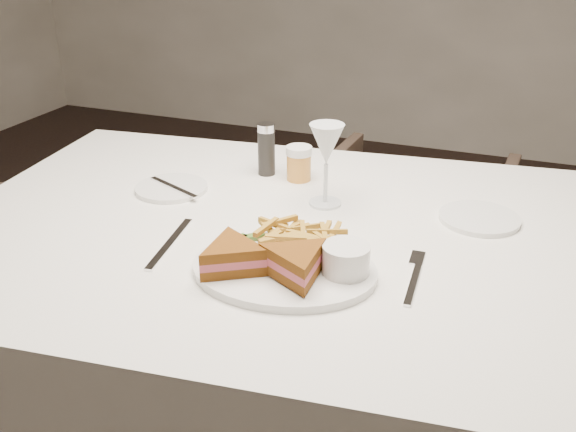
% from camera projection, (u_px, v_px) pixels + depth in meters
% --- Properties ---
extents(ground, '(5.00, 5.00, 0.00)m').
position_uv_depth(ground, '(212.00, 402.00, 1.89)').
color(ground, black).
rests_on(ground, ground).
extents(table, '(1.51, 1.10, 0.75)m').
position_uv_depth(table, '(296.00, 381.00, 1.42)').
color(table, white).
rests_on(table, ground).
extents(chair_far, '(0.64, 0.61, 0.63)m').
position_uv_depth(chair_far, '(408.00, 235.00, 2.18)').
color(chair_far, '#49382D').
rests_on(chair_far, ground).
extents(table_setting, '(0.82, 0.58, 0.18)m').
position_uv_depth(table_setting, '(295.00, 227.00, 1.18)').
color(table_setting, white).
rests_on(table_setting, table).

